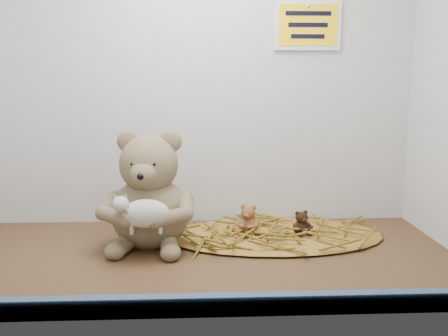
{
  "coord_description": "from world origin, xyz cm",
  "views": [
    {
      "loc": [
        0.51,
        -110.07,
        40.71
      ],
      "look_at": [
        5.87,
        2.55,
        20.39
      ],
      "focal_mm": 40.0,
      "sensor_mm": 36.0,
      "label": 1
    }
  ],
  "objects_px": {
    "main_teddy": "(150,189)",
    "mini_teddy_brown": "(301,222)",
    "toy_lamb": "(146,214)",
    "mini_teddy_tan": "(248,218)"
  },
  "relations": [
    {
      "from": "main_teddy",
      "to": "mini_teddy_brown",
      "type": "height_order",
      "value": "main_teddy"
    },
    {
      "from": "main_teddy",
      "to": "mini_teddy_brown",
      "type": "distance_m",
      "value": 0.4
    },
    {
      "from": "main_teddy",
      "to": "mini_teddy_tan",
      "type": "relative_size",
      "value": 3.79
    },
    {
      "from": "toy_lamb",
      "to": "mini_teddy_tan",
      "type": "distance_m",
      "value": 0.3
    },
    {
      "from": "toy_lamb",
      "to": "mini_teddy_brown",
      "type": "distance_m",
      "value": 0.41
    },
    {
      "from": "mini_teddy_tan",
      "to": "mini_teddy_brown",
      "type": "bearing_deg",
      "value": 11.41
    },
    {
      "from": "mini_teddy_tan",
      "to": "mini_teddy_brown",
      "type": "xyz_separation_m",
      "value": [
        0.14,
        -0.02,
        -0.01
      ]
    },
    {
      "from": "main_teddy",
      "to": "toy_lamb",
      "type": "bearing_deg",
      "value": -83.8
    },
    {
      "from": "toy_lamb",
      "to": "mini_teddy_brown",
      "type": "xyz_separation_m",
      "value": [
        0.38,
        0.14,
        -0.07
      ]
    },
    {
      "from": "main_teddy",
      "to": "mini_teddy_tan",
      "type": "height_order",
      "value": "main_teddy"
    }
  ]
}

